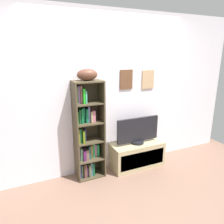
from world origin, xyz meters
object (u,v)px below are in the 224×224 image
object	(u,v)px
tv_stand	(137,155)
bookshelf	(86,134)
football	(87,75)
television	(138,131)

from	to	relation	value
tv_stand	bookshelf	bearing A→B (deg)	174.43
football	television	xyz separation A→B (m)	(0.84, -0.05, -0.96)
bookshelf	tv_stand	xyz separation A→B (m)	(0.87, -0.08, -0.49)
bookshelf	football	bearing A→B (deg)	-42.58
bookshelf	football	distance (m)	0.91
television	bookshelf	bearing A→B (deg)	174.50
television	football	bearing A→B (deg)	176.42
tv_stand	television	distance (m)	0.44
football	tv_stand	distance (m)	1.63
bookshelf	tv_stand	size ratio (longest dim) A/B	1.69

